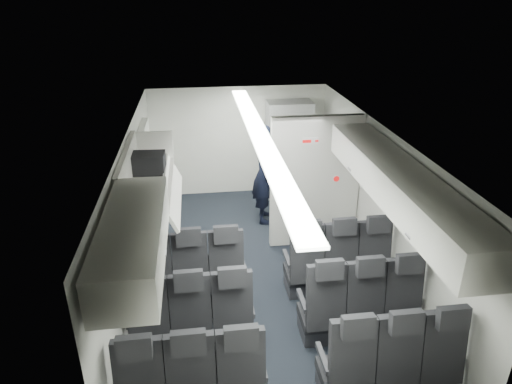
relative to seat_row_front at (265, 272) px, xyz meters
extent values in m
cube|color=black|center=(0.00, 0.53, -0.41)|extent=(3.40, 6.00, 0.01)
cube|color=white|center=(0.00, 0.53, 1.75)|extent=(3.40, 6.00, 0.01)
cube|color=silver|center=(0.00, 3.53, 0.67)|extent=(3.40, 0.01, 2.15)
cube|color=silver|center=(0.00, -2.47, 0.67)|extent=(3.40, 0.01, 2.15)
cube|color=silver|center=(-1.70, 0.53, 0.67)|extent=(0.01, 6.00, 2.15)
cube|color=silver|center=(1.70, 0.53, 0.67)|extent=(0.01, 6.00, 2.15)
cube|color=white|center=(0.00, 0.53, 1.71)|extent=(0.25, 5.52, 0.03)
cube|color=black|center=(-1.42, 0.08, -0.13)|extent=(0.44, 0.46, 0.12)
cube|color=#2D2D33|center=(-1.42, 0.08, -0.29)|extent=(0.42, 0.42, 0.22)
cube|color=black|center=(-1.42, -0.14, 0.32)|extent=(0.44, 0.20, 0.80)
cube|color=black|center=(-1.42, -0.19, 0.72)|extent=(0.30, 0.12, 0.23)
cube|color=#2D2D33|center=(-1.64, 0.05, 0.15)|extent=(0.05, 0.40, 0.06)
cube|color=#2D2D33|center=(-1.20, 0.05, 0.15)|extent=(0.05, 0.40, 0.06)
cube|color=black|center=(-0.97, 0.08, -0.13)|extent=(0.44, 0.46, 0.12)
cube|color=#2D2D33|center=(-0.97, 0.08, -0.29)|extent=(0.42, 0.42, 0.22)
cube|color=black|center=(-0.97, -0.14, 0.32)|extent=(0.44, 0.20, 0.80)
cube|color=black|center=(-0.97, -0.19, 0.72)|extent=(0.30, 0.12, 0.23)
cube|color=#2D2D33|center=(-1.19, 0.05, 0.15)|extent=(0.05, 0.40, 0.06)
cube|color=#2D2D33|center=(-0.75, 0.05, 0.15)|extent=(0.05, 0.40, 0.06)
cube|color=black|center=(-0.52, 0.08, -0.13)|extent=(0.44, 0.46, 0.12)
cube|color=#2D2D33|center=(-0.52, 0.08, -0.29)|extent=(0.42, 0.42, 0.22)
cube|color=black|center=(-0.52, -0.14, 0.32)|extent=(0.44, 0.20, 0.80)
cube|color=black|center=(-0.52, -0.19, 0.72)|extent=(0.30, 0.12, 0.23)
cube|color=#2D2D33|center=(-0.74, 0.05, 0.15)|extent=(0.05, 0.40, 0.06)
cube|color=#2D2D33|center=(-0.30, 0.05, 0.15)|extent=(0.05, 0.40, 0.06)
cube|color=black|center=(0.52, 0.08, -0.13)|extent=(0.44, 0.46, 0.12)
cube|color=#2D2D33|center=(0.52, 0.08, -0.29)|extent=(0.42, 0.42, 0.22)
cube|color=black|center=(0.52, -0.14, 0.32)|extent=(0.44, 0.20, 0.80)
cube|color=black|center=(0.52, -0.19, 0.72)|extent=(0.30, 0.12, 0.23)
cube|color=#2D2D33|center=(0.30, 0.05, 0.15)|extent=(0.05, 0.40, 0.06)
cube|color=#2D2D33|center=(0.74, 0.05, 0.15)|extent=(0.05, 0.40, 0.06)
cube|color=black|center=(0.97, 0.08, -0.13)|extent=(0.44, 0.46, 0.12)
cube|color=#2D2D33|center=(0.97, 0.08, -0.29)|extent=(0.42, 0.42, 0.22)
cube|color=black|center=(0.97, -0.14, 0.32)|extent=(0.44, 0.20, 0.80)
cube|color=black|center=(0.97, -0.19, 0.72)|extent=(0.30, 0.12, 0.23)
cube|color=#2D2D33|center=(0.75, 0.05, 0.15)|extent=(0.05, 0.40, 0.06)
cube|color=#2D2D33|center=(1.19, 0.05, 0.15)|extent=(0.05, 0.40, 0.06)
cube|color=black|center=(1.42, 0.08, -0.13)|extent=(0.44, 0.46, 0.12)
cube|color=#2D2D33|center=(1.42, 0.08, -0.29)|extent=(0.42, 0.42, 0.22)
cube|color=black|center=(1.42, -0.14, 0.32)|extent=(0.44, 0.20, 0.80)
cube|color=black|center=(1.42, -0.19, 0.72)|extent=(0.30, 0.12, 0.23)
cube|color=#2D2D33|center=(1.20, 0.05, 0.15)|extent=(0.05, 0.40, 0.06)
cube|color=#2D2D33|center=(1.64, 0.05, 0.15)|extent=(0.05, 0.40, 0.06)
cube|color=black|center=(-1.42, -0.82, -0.13)|extent=(0.44, 0.46, 0.12)
cube|color=#2D2D33|center=(-1.42, -0.82, -0.29)|extent=(0.42, 0.42, 0.22)
cube|color=black|center=(-1.42, -1.04, 0.32)|extent=(0.44, 0.20, 0.80)
cube|color=black|center=(-1.42, -1.09, 0.72)|extent=(0.30, 0.12, 0.23)
cube|color=#2D2D33|center=(-1.64, -0.85, 0.15)|extent=(0.05, 0.40, 0.06)
cube|color=#2D2D33|center=(-1.20, -0.85, 0.15)|extent=(0.05, 0.40, 0.06)
cube|color=black|center=(-0.97, -0.82, -0.13)|extent=(0.44, 0.46, 0.12)
cube|color=#2D2D33|center=(-0.97, -0.82, -0.29)|extent=(0.42, 0.42, 0.22)
cube|color=black|center=(-0.97, -1.04, 0.32)|extent=(0.44, 0.20, 0.80)
cube|color=black|center=(-0.97, -1.09, 0.72)|extent=(0.30, 0.12, 0.23)
cube|color=#2D2D33|center=(-1.19, -0.85, 0.15)|extent=(0.05, 0.40, 0.06)
cube|color=#2D2D33|center=(-0.75, -0.85, 0.15)|extent=(0.05, 0.40, 0.06)
cube|color=black|center=(-0.52, -0.82, -0.13)|extent=(0.44, 0.46, 0.12)
cube|color=#2D2D33|center=(-0.52, -0.82, -0.29)|extent=(0.42, 0.42, 0.22)
cube|color=black|center=(-0.52, -1.04, 0.32)|extent=(0.44, 0.20, 0.80)
cube|color=black|center=(-0.52, -1.09, 0.72)|extent=(0.30, 0.12, 0.23)
cube|color=#2D2D33|center=(-0.74, -0.85, 0.15)|extent=(0.05, 0.40, 0.06)
cube|color=#2D2D33|center=(-0.30, -0.85, 0.15)|extent=(0.05, 0.40, 0.06)
cube|color=black|center=(0.52, -0.82, -0.13)|extent=(0.44, 0.46, 0.12)
cube|color=#2D2D33|center=(0.52, -0.82, -0.29)|extent=(0.42, 0.42, 0.22)
cube|color=black|center=(0.52, -1.04, 0.32)|extent=(0.44, 0.20, 0.80)
cube|color=black|center=(0.52, -1.09, 0.72)|extent=(0.30, 0.12, 0.23)
cube|color=#2D2D33|center=(0.30, -0.85, 0.15)|extent=(0.05, 0.40, 0.06)
cube|color=#2D2D33|center=(0.74, -0.85, 0.15)|extent=(0.05, 0.40, 0.06)
cube|color=black|center=(0.97, -0.82, -0.13)|extent=(0.44, 0.46, 0.12)
cube|color=#2D2D33|center=(0.97, -0.82, -0.29)|extent=(0.42, 0.42, 0.22)
cube|color=black|center=(0.97, -1.04, 0.32)|extent=(0.44, 0.20, 0.80)
cube|color=black|center=(0.97, -1.09, 0.72)|extent=(0.30, 0.12, 0.23)
cube|color=#2D2D33|center=(0.75, -0.85, 0.15)|extent=(0.05, 0.40, 0.06)
cube|color=#2D2D33|center=(1.19, -0.85, 0.15)|extent=(0.05, 0.40, 0.06)
cube|color=black|center=(1.42, -0.82, -0.13)|extent=(0.44, 0.46, 0.12)
cube|color=#2D2D33|center=(1.42, -0.82, -0.29)|extent=(0.42, 0.42, 0.22)
cube|color=black|center=(1.42, -1.04, 0.32)|extent=(0.44, 0.20, 0.80)
cube|color=black|center=(1.42, -1.09, 0.72)|extent=(0.30, 0.12, 0.23)
cube|color=#2D2D33|center=(1.20, -0.85, 0.15)|extent=(0.05, 0.40, 0.06)
cube|color=#2D2D33|center=(1.64, -0.85, 0.15)|extent=(0.05, 0.40, 0.06)
cube|color=black|center=(-1.42, -1.94, 0.32)|extent=(0.44, 0.20, 0.80)
cube|color=black|center=(-1.42, -1.99, 0.72)|extent=(0.30, 0.12, 0.23)
cube|color=#2D2D33|center=(-1.64, -1.75, 0.15)|extent=(0.05, 0.40, 0.06)
cube|color=#2D2D33|center=(-1.20, -1.75, 0.15)|extent=(0.05, 0.40, 0.06)
cube|color=black|center=(-0.97, -1.94, 0.32)|extent=(0.44, 0.20, 0.80)
cube|color=black|center=(-0.97, -1.99, 0.72)|extent=(0.30, 0.12, 0.23)
cube|color=#2D2D33|center=(-1.19, -1.75, 0.15)|extent=(0.05, 0.40, 0.06)
cube|color=#2D2D33|center=(-0.75, -1.75, 0.15)|extent=(0.05, 0.40, 0.06)
cube|color=black|center=(-0.52, -1.94, 0.32)|extent=(0.44, 0.20, 0.80)
cube|color=black|center=(-0.52, -1.99, 0.72)|extent=(0.30, 0.12, 0.23)
cube|color=#2D2D33|center=(-0.74, -1.75, 0.15)|extent=(0.05, 0.40, 0.06)
cube|color=#2D2D33|center=(-0.30, -1.75, 0.15)|extent=(0.05, 0.40, 0.06)
cube|color=black|center=(0.52, -1.72, -0.13)|extent=(0.44, 0.46, 0.12)
cube|color=black|center=(0.52, -1.94, 0.32)|extent=(0.44, 0.20, 0.80)
cube|color=black|center=(0.52, -1.99, 0.72)|extent=(0.30, 0.12, 0.23)
cube|color=#2D2D33|center=(0.30, -1.75, 0.15)|extent=(0.05, 0.40, 0.06)
cube|color=#2D2D33|center=(0.74, -1.75, 0.15)|extent=(0.05, 0.40, 0.06)
cube|color=black|center=(0.97, -1.72, -0.13)|extent=(0.44, 0.46, 0.12)
cube|color=#2D2D33|center=(0.97, -1.72, -0.29)|extent=(0.42, 0.42, 0.22)
cube|color=black|center=(0.97, -1.94, 0.32)|extent=(0.44, 0.20, 0.80)
cube|color=black|center=(0.97, -1.99, 0.72)|extent=(0.30, 0.12, 0.23)
cube|color=#2D2D33|center=(0.75, -1.75, 0.15)|extent=(0.05, 0.40, 0.06)
cube|color=#2D2D33|center=(1.19, -1.75, 0.15)|extent=(0.05, 0.40, 0.06)
cube|color=black|center=(1.42, -1.72, -0.13)|extent=(0.44, 0.46, 0.12)
cube|color=#2D2D33|center=(1.42, -1.72, -0.29)|extent=(0.42, 0.42, 0.22)
cube|color=black|center=(1.42, -1.94, 0.32)|extent=(0.44, 0.20, 0.80)
cube|color=black|center=(1.42, -1.99, 0.72)|extent=(0.30, 0.12, 0.23)
cube|color=#2D2D33|center=(1.20, -1.75, 0.15)|extent=(0.05, 0.40, 0.06)
cube|color=#2D2D33|center=(1.64, -1.75, 0.15)|extent=(0.05, 0.40, 0.06)
cube|color=white|center=(-1.40, -1.47, 1.46)|extent=(0.52, 1.80, 0.40)
cylinder|color=slate|center=(-1.15, -1.47, 1.30)|extent=(0.04, 0.10, 0.04)
cube|color=#9E9E93|center=(-1.40, 0.28, 1.26)|extent=(0.52, 1.70, 0.04)
cube|color=white|center=(-1.66, 0.28, 1.46)|extent=(0.06, 1.70, 0.44)
cube|color=white|center=(-1.40, -0.55, 1.46)|extent=(0.52, 0.04, 0.40)
cube|color=white|center=(-1.40, 1.11, 1.46)|extent=(0.52, 0.04, 0.40)
cube|color=white|center=(-1.15, 0.28, 1.15)|extent=(0.21, 1.61, 0.38)
cube|color=white|center=(1.40, -1.47, 1.46)|extent=(0.52, 1.80, 0.40)
cylinder|color=slate|center=(1.15, -1.47, 1.30)|extent=(0.04, 0.10, 0.04)
cube|color=white|center=(1.40, 0.28, 1.46)|extent=(0.52, 1.70, 0.40)
cylinder|color=slate|center=(1.15, 0.28, 1.30)|extent=(0.04, 0.10, 0.04)
cube|color=silver|center=(0.98, 1.33, 0.67)|extent=(1.40, 0.12, 2.13)
cube|color=white|center=(0.85, 1.26, 1.38)|extent=(0.24, 0.01, 0.10)
cube|color=red|center=(0.80, 1.25, 1.38)|extent=(0.13, 0.01, 0.04)
cube|color=red|center=(0.95, 1.25, 1.38)|extent=(0.05, 0.01, 0.03)
cylinder|color=white|center=(1.30, 1.26, 0.75)|extent=(0.11, 0.01, 0.11)
cylinder|color=red|center=(1.30, 1.26, 0.75)|extent=(0.09, 0.01, 0.09)
cube|color=#939399|center=(0.95, 3.25, 0.55)|extent=(0.85, 0.50, 1.90)
cube|color=#3F3F42|center=(0.95, 2.99, 0.10)|extent=(0.80, 0.01, 0.02)
cube|color=#3F3F42|center=(0.95, 2.99, 0.60)|extent=(0.80, 0.01, 0.02)
cube|color=#3F3F42|center=(0.95, 2.99, 1.10)|extent=(0.80, 0.01, 0.02)
cube|color=silver|center=(-1.64, 2.08, 0.55)|extent=(0.10, 0.92, 1.86)
cylinder|color=black|center=(-1.58, 2.08, 1.05)|extent=(0.03, 0.22, 0.22)
cube|color=gold|center=(-1.58, 2.38, 0.60)|extent=(0.02, 0.10, 0.75)
cylinder|color=white|center=(-1.67, 1.33, 0.90)|extent=(0.01, 0.11, 0.11)
cylinder|color=red|center=(-1.66, 1.33, 0.90)|extent=(0.01, 0.09, 0.09)
imported|color=black|center=(0.32, 2.25, 0.48)|extent=(0.46, 0.67, 1.77)
cube|color=black|center=(-1.44, 0.56, 1.41)|extent=(0.44, 0.32, 0.26)
cube|color=white|center=(0.51, 2.20, 0.67)|extent=(0.22, 0.05, 0.16)
camera|label=1|loc=(-0.80, -5.02, 3.48)|focal=32.00mm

